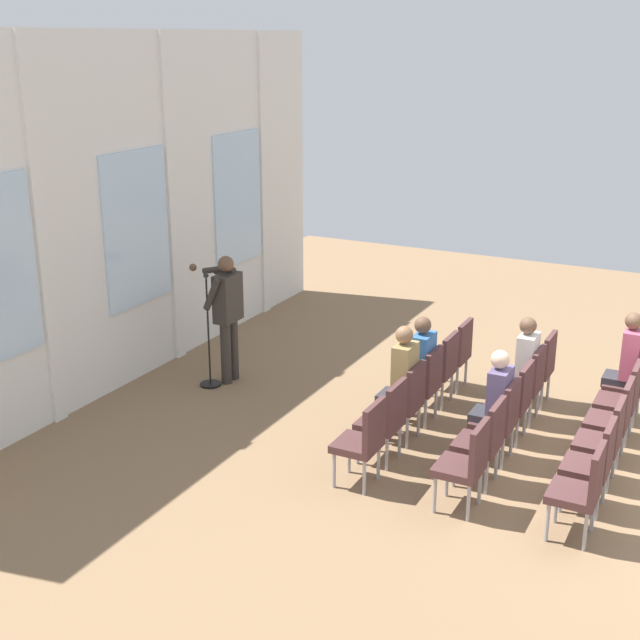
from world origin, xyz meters
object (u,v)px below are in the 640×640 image
(chair_r1_c4, at_px, (528,380))
(chair_r2_c2, at_px, (605,437))
(chair_r2_c5, at_px, (631,379))
(chair_r1_c1, at_px, (485,438))
(chair_r0_c0, at_px, (364,438))
(audience_r0_c2, at_px, (400,378))
(audience_r1_c4, at_px, (522,364))
(chair_r2_c4, at_px, (623,397))
(audience_r0_c3, at_px, (419,364))
(chair_r2_c3, at_px, (615,416))
(chair_r1_c3, at_px, (515,397))
(chair_r1_c5, at_px, (540,364))
(chair_r0_c4, at_px, (441,365))
(audience_r1_c2, at_px, (494,399))
(chair_r0_c2, at_px, (406,398))
(chair_r1_c0, at_px, (467,461))
(chair_r2_c0, at_px, (582,487))
(chair_r0_c1, at_px, (386,417))
(audience_r2_c5, at_px, (626,361))
(speaker, at_px, (227,310))
(chair_r0_c3, at_px, (424,381))
(mic_stand, at_px, (210,362))
(chair_r2_c1, at_px, (594,460))
(chair_r0_c5, at_px, (456,350))
(chair_r1_c2, at_px, (501,416))

(chair_r1_c4, distance_m, chair_r2_c2, 1.59)
(chair_r2_c5, bearing_deg, chair_r1_c1, 154.83)
(chair_r0_c0, xyz_separation_m, audience_r0_c2, (1.16, 0.08, 0.23))
(audience_r1_c4, relative_size, chair_r2_c4, 1.40)
(audience_r0_c3, distance_m, chair_r2_c3, 2.27)
(chair_r1_c3, relative_size, chair_r2_c5, 1.00)
(chair_r1_c5, bearing_deg, chair_r2_c2, -147.93)
(chair_r0_c4, xyz_separation_m, audience_r1_c2, (-1.16, -1.01, 0.18))
(chair_r2_c3, bearing_deg, chair_r2_c5, 0.00)
(chair_r0_c2, distance_m, chair_r1_c3, 1.24)
(chair_r1_c0, height_order, chair_r2_c0, same)
(audience_r0_c3, bearing_deg, chair_r0_c1, -176.01)
(audience_r1_c4, xyz_separation_m, audience_r2_c5, (0.58, -1.09, 0.03))
(chair_r0_c0, xyz_separation_m, audience_r1_c2, (1.16, -1.01, 0.18))
(speaker, bearing_deg, chair_r0_c3, -90.70)
(chair_r2_c3, distance_m, chair_r2_c4, 0.58)
(mic_stand, height_order, chair_r1_c4, mic_stand)
(chair_r1_c0, bearing_deg, audience_r1_c2, 4.10)
(chair_r1_c0, bearing_deg, chair_r2_c5, -20.60)
(audience_r1_c4, height_order, chair_r2_c2, audience_r1_c4)
(chair_r0_c1, xyz_separation_m, chair_r2_c0, (-0.58, -2.18, 0.00))
(chair_r1_c4, height_order, audience_r1_c4, audience_r1_c4)
(audience_r0_c3, relative_size, chair_r1_c0, 1.41)
(audience_r0_c3, xyz_separation_m, chair_r2_c1, (-1.16, -2.27, -0.20))
(speaker, relative_size, chair_r1_c3, 1.84)
(audience_r1_c2, distance_m, chair_r2_c4, 1.66)
(chair_r0_c3, xyz_separation_m, chair_r1_c0, (-1.74, -1.09, 0.00))
(chair_r0_c4, bearing_deg, chair_r1_c4, -90.00)
(chair_r0_c1, bearing_deg, chair_r1_c4, -32.07)
(mic_stand, bearing_deg, chair_r2_c2, -93.96)
(chair_r0_c1, distance_m, chair_r2_c1, 2.18)
(chair_r0_c0, distance_m, chair_r1_c5, 3.10)
(chair_r2_c5, bearing_deg, chair_r0_c4, 104.89)
(audience_r0_c2, bearing_deg, chair_r2_c4, -62.81)
(chair_r0_c5, relative_size, chair_r2_c4, 1.00)
(audience_r1_c2, bearing_deg, audience_r2_c5, -32.17)
(chair_r0_c1, relative_size, chair_r2_c3, 1.00)
(chair_r2_c5, bearing_deg, chair_r2_c0, 180.00)
(audience_r1_c2, xyz_separation_m, chair_r2_c1, (-0.58, -1.18, -0.18))
(audience_r1_c2, bearing_deg, chair_r1_c2, -90.00)
(chair_r0_c4, distance_m, chair_r1_c3, 1.24)
(audience_r0_c2, relative_size, chair_r0_c5, 1.47)
(audience_r2_c5, bearing_deg, chair_r2_c0, -178.44)
(speaker, distance_m, chair_r2_c0, 5.31)
(chair_r2_c4, bearing_deg, speaker, 96.26)
(chair_r0_c4, distance_m, chair_r2_c1, 2.79)
(chair_r0_c0, height_order, chair_r2_c2, same)
(chair_r0_c0, relative_size, audience_r2_c5, 0.69)
(chair_r2_c1, bearing_deg, chair_r2_c3, 0.00)
(chair_r2_c3, bearing_deg, audience_r1_c4, 63.67)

